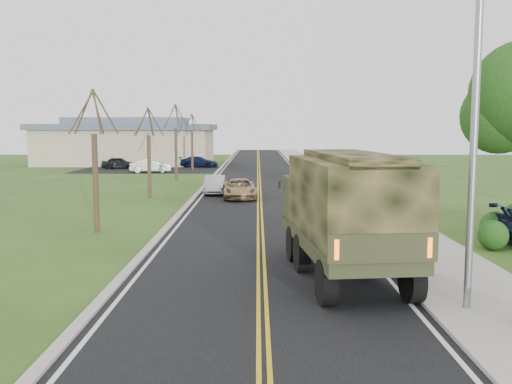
{
  "coord_description": "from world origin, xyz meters",
  "views": [
    {
      "loc": [
        -0.13,
        -14.04,
        4.47
      ],
      "look_at": [
        -0.19,
        9.46,
        1.8
      ],
      "focal_mm": 40.0,
      "sensor_mm": 36.0,
      "label": 1
    }
  ],
  "objects": [
    {
      "name": "lot_car_navy",
      "position": [
        -6.69,
        50.0,
        0.62
      ],
      "size": [
        4.5,
        2.5,
        1.23
      ],
      "primitive_type": "imported",
      "rotation": [
        0.0,
        0.0,
        1.38
      ],
      "color": "#0D1732",
      "rests_on": "ground"
    },
    {
      "name": "ground",
      "position": [
        0.0,
        0.0,
        0.0
      ],
      "size": [
        160.0,
        160.0,
        0.0
      ],
      "primitive_type": "plane",
      "color": "#344818",
      "rests_on": "ground"
    },
    {
      "name": "bare_tree_a",
      "position": [
        -7.0,
        10.0,
        2.63
      ],
      "size": [
        1.93,
        2.26,
        6.08
      ],
      "color": "#38281C",
      "rests_on": "ground"
    },
    {
      "name": "street_light",
      "position": [
        4.9,
        -0.5,
        4.43
      ],
      "size": [
        1.65,
        0.22,
        8.0
      ],
      "color": "gray",
      "rests_on": "ground"
    },
    {
      "name": "lot_car_dark",
      "position": [
        -15.08,
        47.51,
        0.64
      ],
      "size": [
        3.86,
        1.86,
        1.27
      ],
      "primitive_type": "imported",
      "rotation": [
        0.0,
        0.0,
        1.67
      ],
      "color": "black",
      "rests_on": "ground"
    },
    {
      "name": "sidewalk_right",
      "position": [
        5.9,
        40.0,
        0.05
      ],
      "size": [
        3.2,
        120.0,
        0.1
      ],
      "primitive_type": "cube",
      "color": "#9E998E",
      "rests_on": "ground"
    },
    {
      "name": "commercial_building",
      "position": [
        -15.98,
        55.97,
        2.69
      ],
      "size": [
        25.5,
        21.5,
        5.65
      ],
      "color": "tan",
      "rests_on": "ground"
    },
    {
      "name": "bare_tree_b",
      "position": [
        -7.0,
        22.0,
        2.48
      ],
      "size": [
        1.83,
        2.14,
        5.73
      ],
      "color": "#38281C",
      "rests_on": "ground"
    },
    {
      "name": "curb_right",
      "position": [
        4.15,
        40.0,
        0.06
      ],
      "size": [
        0.3,
        120.0,
        0.12
      ],
      "primitive_type": "cube",
      "color": "#9E998E",
      "rests_on": "ground"
    },
    {
      "name": "sedan_silver",
      "position": [
        -3.0,
        24.16,
        0.62
      ],
      "size": [
        1.34,
        3.76,
        1.23
      ],
      "primitive_type": "imported",
      "rotation": [
        0.0,
        0.0,
        0.01
      ],
      "color": "#BBBBC1",
      "rests_on": "ground"
    },
    {
      "name": "road",
      "position": [
        0.0,
        40.0,
        0.01
      ],
      "size": [
        8.0,
        120.0,
        0.01
      ],
      "primitive_type": "cube",
      "color": "black",
      "rests_on": "ground"
    },
    {
      "name": "military_truck",
      "position": [
        2.46,
        2.57,
        2.15
      ],
      "size": [
        3.37,
        7.76,
        3.76
      ],
      "rotation": [
        0.0,
        0.0,
        0.1
      ],
      "color": "black",
      "rests_on": "ground"
    },
    {
      "name": "bare_tree_d",
      "position": [
        -7.0,
        46.0,
        2.55
      ],
      "size": [
        1.88,
        2.2,
        5.91
      ],
      "color": "#38281C",
      "rests_on": "ground"
    },
    {
      "name": "suv_champagne",
      "position": [
        -1.26,
        21.69,
        0.62
      ],
      "size": [
        2.37,
        4.58,
        1.24
      ],
      "primitive_type": "imported",
      "rotation": [
        0.0,
        0.0,
        0.07
      ],
      "color": "tan",
      "rests_on": "ground"
    },
    {
      "name": "lot_car_silver",
      "position": [
        -10.79,
        42.42,
        0.67
      ],
      "size": [
        4.23,
        2.09,
        1.34
      ],
      "primitive_type": "imported",
      "rotation": [
        0.0,
        0.0,
        1.74
      ],
      "color": "#B5B5BA",
      "rests_on": "ground"
    },
    {
      "name": "curb_left",
      "position": [
        -4.15,
        40.0,
        0.05
      ],
      "size": [
        0.3,
        120.0,
        0.1
      ],
      "primitive_type": "cube",
      "color": "#9E998E",
      "rests_on": "ground"
    },
    {
      "name": "bare_tree_c",
      "position": [
        -7.0,
        34.0,
        2.78
      ],
      "size": [
        2.04,
        2.39,
        6.42
      ],
      "color": "#38281C",
      "rests_on": "ground"
    }
  ]
}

